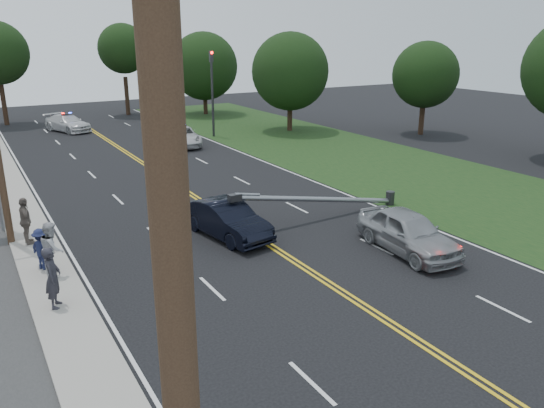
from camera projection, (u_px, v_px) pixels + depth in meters
ground at (372, 311)px, 16.74m from camera, size 120.00×120.00×0.00m
sidewalk at (39, 255)px, 20.84m from camera, size 1.80×70.00×0.12m
grass_verge at (435, 181)px, 31.48m from camera, size 12.00×80.00×0.01m
centerline_yellow at (231, 220)px, 24.93m from camera, size 0.36×80.00×0.00m
traffic_signal at (212, 86)px, 44.05m from camera, size 0.28×0.41×7.05m
fallen_streetlight at (329, 199)px, 25.05m from camera, size 9.36×0.44×1.91m
tree_7 at (123, 49)px, 55.31m from camera, size 5.14×5.14×9.47m
tree_8 at (204, 66)px, 56.41m from camera, size 7.13×7.13×8.65m
tree_9 at (290, 72)px, 46.46m from camera, size 6.77×6.77×8.60m
tree_13 at (425, 75)px, 44.69m from camera, size 5.54×5.54×7.85m
crashed_sedan at (227, 219)px, 22.70m from camera, size 2.42×4.95×1.56m
waiting_sedan at (408, 232)px, 21.11m from camera, size 2.42×5.08×1.68m
emergency_a at (181, 136)px, 41.41m from camera, size 3.44×5.71×1.48m
emergency_b at (68, 123)px, 47.41m from camera, size 3.81×5.51×1.48m
bystander_a at (53, 277)px, 16.52m from camera, size 0.69×0.85×2.00m
bystander_b at (52, 249)px, 18.73m from camera, size 0.92×1.09×1.99m
bystander_c at (42, 249)px, 19.29m from camera, size 1.00×1.16×1.56m
bystander_d at (26, 221)px, 21.53m from camera, size 0.58×1.20×1.98m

